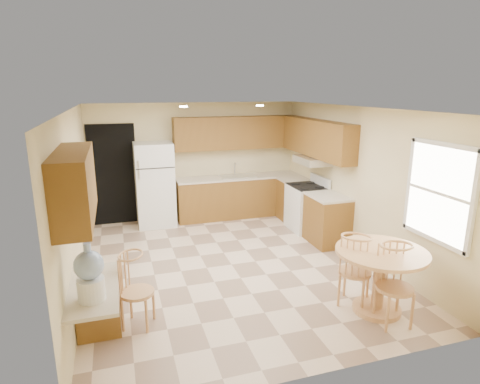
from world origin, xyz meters
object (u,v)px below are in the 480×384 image
object	(u,v)px
refrigerator	(155,184)
dining_table	(380,272)
chair_table_b	(401,281)
water_crock	(90,275)
chair_desk	(137,286)
stove	(307,207)
chair_table_a	(359,266)

from	to	relation	value
refrigerator	dining_table	xyz separation A→B (m)	(2.35, -4.30, -0.32)
refrigerator	dining_table	distance (m)	4.91
chair_table_b	water_crock	distance (m)	3.44
refrigerator	chair_desk	distance (m)	3.86
stove	chair_table_a	distance (m)	3.02
refrigerator	dining_table	size ratio (longest dim) A/B	1.53
chair_table_a	chair_table_b	xyz separation A→B (m)	(0.20, -0.55, 0.02)
refrigerator	chair_table_b	distance (m)	5.26
stove	chair_table_b	world-z (taller)	stove
stove	dining_table	xyz separation A→B (m)	(-0.52, -3.08, 0.08)
refrigerator	chair_table_a	world-z (taller)	refrigerator
dining_table	chair_table_b	world-z (taller)	chair_table_b
chair_desk	water_crock	xyz separation A→B (m)	(-0.45, -0.56, 0.48)
chair_table_a	chair_desk	xyz separation A→B (m)	(-2.75, 0.34, -0.03)
dining_table	chair_table_b	bearing A→B (deg)	-90.00
refrigerator	chair_table_a	bearing A→B (deg)	-62.54
chair_table_a	water_crock	distance (m)	3.24
dining_table	chair_desk	bearing A→B (deg)	170.34
chair_desk	water_crock	size ratio (longest dim) A/B	1.54
stove	water_crock	bearing A→B (deg)	-141.33
refrigerator	chair_table_a	size ratio (longest dim) A/B	1.79
chair_table_a	chair_table_b	bearing A→B (deg)	-24.87
refrigerator	chair_table_b	bearing A→B (deg)	-63.41
refrigerator	chair_desk	bearing A→B (deg)	-98.97
stove	dining_table	bearing A→B (deg)	-99.66
dining_table	stove	bearing A→B (deg)	80.34
refrigerator	dining_table	world-z (taller)	refrigerator
dining_table	water_crock	bearing A→B (deg)	-179.02
stove	chair_table_b	xyz separation A→B (m)	(-0.52, -3.48, 0.14)
chair_table_a	chair_table_b	distance (m)	0.58
chair_table_b	water_crock	xyz separation A→B (m)	(-3.40, 0.33, 0.43)
stove	water_crock	size ratio (longest dim) A/B	1.84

